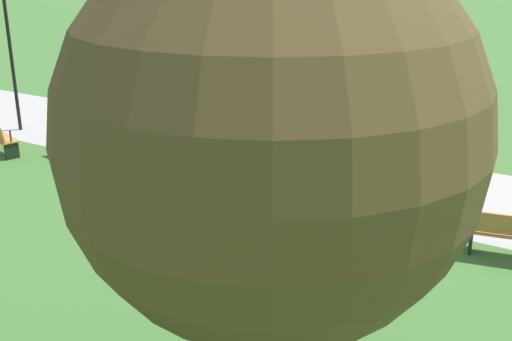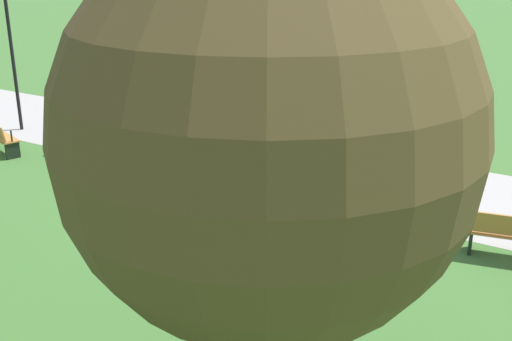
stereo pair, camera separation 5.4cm
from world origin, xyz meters
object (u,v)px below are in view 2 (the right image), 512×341
(bench_5, at_px, (388,199))
(tree_1, at_px, (267,135))
(bench_3, at_px, (176,155))
(lamp_post, at_px, (9,31))
(person_seated, at_px, (183,148))
(bench_2, at_px, (85,143))
(bench_4, at_px, (275,173))
(kiosk, at_px, (267,51))

(bench_5, distance_m, tree_1, 7.43)
(bench_3, xyz_separation_m, lamp_post, (-6.49, 0.71, 2.46))
(tree_1, bearing_deg, bench_3, 133.98)
(tree_1, distance_m, lamp_post, 14.86)
(person_seated, distance_m, lamp_post, 7.01)
(bench_2, bearing_deg, person_seated, 22.86)
(bench_2, distance_m, bench_4, 5.37)
(person_seated, bearing_deg, lamp_post, -179.13)
(kiosk, bearing_deg, bench_5, -38.01)
(bench_4, bearing_deg, person_seated, -179.92)
(bench_4, relative_size, person_seated, 1.56)
(bench_3, bearing_deg, bench_2, -165.37)
(bench_2, distance_m, person_seated, 2.82)
(bench_3, bearing_deg, bench_5, 5.87)
(bench_3, height_order, tree_1, tree_1)
(bench_2, relative_size, bench_4, 1.03)
(bench_4, xyz_separation_m, tree_1, (3.72, -6.77, 3.17))
(person_seated, height_order, tree_1, tree_1)
(bench_4, height_order, bench_5, same)
(bench_4, bearing_deg, bench_5, -2.92)
(bench_3, xyz_separation_m, kiosk, (-2.53, 8.70, 1.14))
(lamp_post, bearing_deg, kiosk, 63.62)
(bench_5, relative_size, kiosk, 0.49)
(bench_3, relative_size, kiosk, 0.49)
(bench_2, bearing_deg, lamp_post, 175.46)
(tree_1, bearing_deg, lamp_post, 150.33)
(bench_5, bearing_deg, lamp_post, 170.70)
(bench_2, height_order, person_seated, person_seated)
(bench_3, xyz_separation_m, tree_1, (6.40, -6.64, 3.17))
(bench_2, relative_size, bench_5, 1.01)
(bench_4, height_order, tree_1, tree_1)
(bench_5, bearing_deg, bench_4, 171.21)
(bench_3, height_order, lamp_post, lamp_post)
(bench_3, bearing_deg, lamp_post, 179.62)
(bench_4, xyz_separation_m, bench_5, (2.69, -0.14, 0.00))
(tree_1, distance_m, kiosk, 17.87)
(bench_3, distance_m, bench_4, 2.69)
(bench_2, relative_size, bench_3, 1.01)
(lamp_post, height_order, kiosk, lamp_post)
(lamp_post, distance_m, kiosk, 9.02)
(bench_4, distance_m, kiosk, 10.09)
(person_seated, relative_size, kiosk, 0.31)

